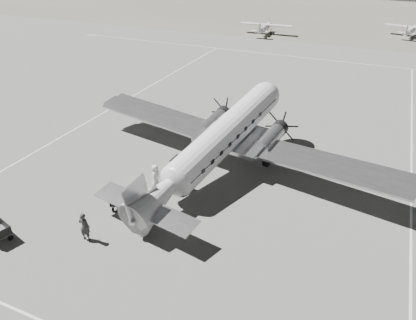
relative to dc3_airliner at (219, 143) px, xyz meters
The scene contains 12 objects.
ground 4.21m from the dc3_airliner, 51.09° to the right, with size 260.00×260.00×0.00m, color slate.
taxi_line_right 14.51m from the dc3_airliner, 10.18° to the right, with size 0.15×80.00×0.01m, color silver.
taxi_line_left 17.83m from the dc3_airliner, 154.90° to the left, with size 0.15×60.00×0.01m, color silver.
taxi_line_horizon 37.63m from the dc3_airliner, 86.89° to the left, with size 90.00×0.15×0.01m, color silver.
grass_infield 92.54m from the dc3_airliner, 88.74° to the left, with size 260.00×90.00×0.01m, color #626053.
dc3_airliner is the anchor object (origin of this frame).
light_plane_left 52.60m from the dc3_airliner, 102.95° to the left, with size 10.12×8.21×2.10m, color silver, non-canonical shape.
light_plane_right 61.66m from the dc3_airliner, 77.27° to the left, with size 9.87×8.01×2.05m, color silver, non-canonical shape.
baggage_cart_near 8.43m from the dc3_airliner, 120.41° to the right, with size 1.74×1.23×0.98m, color #515151, non-canonical shape.
ground_crew 11.68m from the dc3_airliner, 112.33° to the right, with size 0.71×0.47×1.95m, color #292929.
ramp_agent 6.63m from the dc3_airliner, 126.07° to the right, with size 0.85×0.66×1.75m, color #AFAFAD.
passenger 5.40m from the dc3_airliner, 132.95° to the right, with size 0.91×0.59×1.86m, color silver.
Camera 1 is at (8.40, -23.04, 16.49)m, focal length 35.00 mm.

